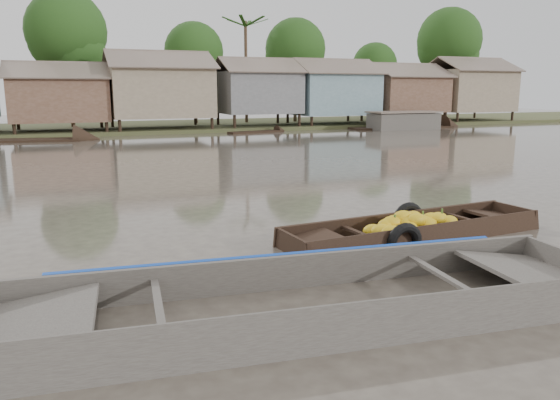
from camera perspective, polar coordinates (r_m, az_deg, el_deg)
name	(u,v)px	position (r m, az deg, el deg)	size (l,w,h in m)	color
ground	(319,258)	(9.55, 4.09, -6.06)	(120.00, 120.00, 0.00)	#493F38
riverbank	(161,86)	(40.64, -12.34, 11.57)	(120.00, 12.47, 10.22)	#384723
banana_boat	(411,230)	(11.04, 13.54, -3.11)	(5.67, 1.75, 0.79)	black
viewer_boat	(312,309)	(7.23, 3.41, -11.34)	(8.44, 3.05, 0.66)	#46403B
distant_boats	(327,130)	(36.43, 4.96, 7.32)	(48.03, 15.16, 1.38)	black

